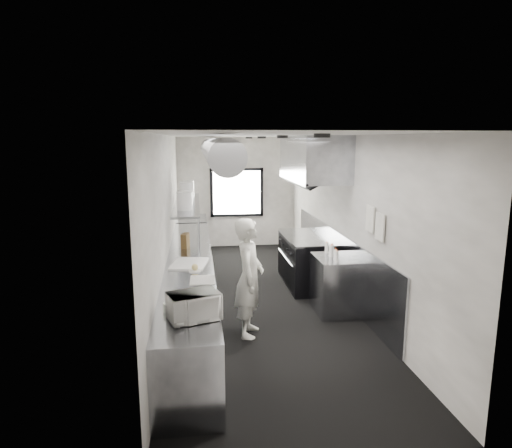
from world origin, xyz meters
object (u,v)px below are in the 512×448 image
object	(u,v)px
exhaust_hood	(313,159)
plate_stack_d	(189,189)
range	(307,260)
bottle_station	(336,285)
far_work_table	(192,237)
small_plate	(195,271)
plate_stack_b	(185,199)
pass_shelf	(188,205)
squeeze_bottle_e	(327,248)
prep_counter	(191,287)
plate_stack_a	(184,201)
microwave	(194,306)
squeeze_bottle_d	(332,250)
squeeze_bottle_b	(335,255)
squeeze_bottle_c	(331,251)
deli_tub_a	(176,299)
knife_block	(185,241)
plate_stack_c	(187,192)
cutting_board	(189,264)
deli_tub_b	(170,307)
line_cook	(249,278)
squeeze_bottle_a	(337,257)

from	to	relation	value
exhaust_hood	plate_stack_d	size ratio (longest dim) A/B	6.40
range	bottle_station	distance (m)	1.40
far_work_table	small_plate	size ratio (longest dim) A/B	6.80
plate_stack_b	plate_stack_d	bearing A→B (deg)	88.15
pass_shelf	squeeze_bottle_e	distance (m)	2.72
prep_counter	plate_stack_a	bearing A→B (deg)	95.91
microwave	squeeze_bottle_d	distance (m)	3.21
far_work_table	squeeze_bottle_b	bearing A→B (deg)	-61.16
plate_stack_d	squeeze_bottle_c	world-z (taller)	plate_stack_d
pass_shelf	microwave	size ratio (longest dim) A/B	6.35
deli_tub_a	squeeze_bottle_e	bearing A→B (deg)	39.79
range	squeeze_bottle_e	bearing A→B (deg)	-88.31
knife_block	plate_stack_c	size ratio (longest dim) A/B	0.66
far_work_table	deli_tub_a	xyz separation A→B (m)	(-0.13, -5.58, 0.50)
bottle_station	squeeze_bottle_e	xyz separation A→B (m)	(-0.08, 0.28, 0.54)
cutting_board	squeeze_bottle_d	world-z (taller)	squeeze_bottle_d
far_work_table	range	bearing A→B (deg)	-48.81
bottle_station	plate_stack_c	distance (m)	3.31
microwave	deli_tub_b	distance (m)	0.37
plate_stack_b	plate_stack_d	size ratio (longest dim) A/B	0.82
deli_tub_b	knife_block	size ratio (longest dim) A/B	0.57
pass_shelf	small_plate	bearing A→B (deg)	-86.75
plate_stack_c	squeeze_bottle_d	world-z (taller)	plate_stack_c
range	line_cook	world-z (taller)	line_cook
squeeze_bottle_c	deli_tub_a	bearing A→B (deg)	-143.77
exhaust_hood	plate_stack_c	world-z (taller)	exhaust_hood
squeeze_bottle_a	microwave	bearing A→B (deg)	-138.62
range	plate_stack_a	world-z (taller)	plate_stack_a
squeeze_bottle_b	squeeze_bottle_e	xyz separation A→B (m)	(-0.01, 0.43, 0.01)
squeeze_bottle_c	small_plate	bearing A→B (deg)	-166.75
range	cutting_board	size ratio (longest dim) A/B	2.42
bottle_station	plate_stack_a	xyz separation A→B (m)	(-2.37, 0.89, 1.27)
microwave	deli_tub_b	xyz separation A→B (m)	(-0.26, 0.24, -0.09)
pass_shelf	squeeze_bottle_b	xyz separation A→B (m)	(2.27, -1.85, -0.55)
squeeze_bottle_d	squeeze_bottle_a	bearing A→B (deg)	-98.76
deli_tub_b	squeeze_bottle_c	distance (m)	3.11
range	plate_stack_d	size ratio (longest dim) A/B	4.65
bottle_station	plate_stack_b	bearing A→B (deg)	151.72
microwave	prep_counter	bearing A→B (deg)	72.64
line_cook	far_work_table	bearing A→B (deg)	24.20
prep_counter	plate_stack_c	distance (m)	2.17
knife_block	squeeze_bottle_a	xyz separation A→B (m)	(2.29, -1.25, -0.04)
microwave	plate_stack_d	size ratio (longest dim) A/B	1.38
microwave	plate_stack_c	size ratio (longest dim) A/B	1.27
plate_stack_b	plate_stack_d	xyz separation A→B (m)	(0.04, 1.23, 0.03)
exhaust_hood	squeeze_bottle_d	distance (m)	1.87
squeeze_bottle_a	pass_shelf	bearing A→B (deg)	138.72
knife_block	squeeze_bottle_d	xyz separation A→B (m)	(2.36, -0.80, -0.04)
range	deli_tub_a	xyz separation A→B (m)	(-2.32, -3.08, 0.48)
knife_block	squeeze_bottle_a	world-z (taller)	knife_block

